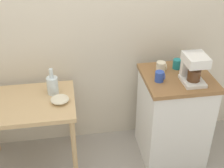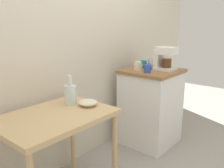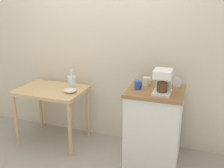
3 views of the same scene
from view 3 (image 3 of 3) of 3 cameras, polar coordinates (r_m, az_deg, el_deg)
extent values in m
plane|color=gray|center=(3.38, -4.67, -14.41)|extent=(8.00, 8.00, 0.00)
cube|color=beige|center=(3.28, -0.35, 10.81)|extent=(4.40, 0.10, 2.80)
cube|color=tan|center=(3.36, -13.59, -1.36)|extent=(0.86, 0.62, 0.04)
cylinder|color=tan|center=(3.52, -20.95, -7.72)|extent=(0.04, 0.04, 0.71)
cylinder|color=tan|center=(3.10, -9.56, -10.24)|extent=(0.04, 0.04, 0.71)
cylinder|color=tan|center=(3.90, -15.96, -4.68)|extent=(0.04, 0.04, 0.71)
cylinder|color=tan|center=(3.53, -5.39, -6.46)|extent=(0.04, 0.04, 0.71)
cube|color=white|center=(2.98, 9.47, -9.76)|extent=(0.58, 0.57, 0.86)
cube|color=olive|center=(2.80, 9.93, -1.57)|extent=(0.61, 0.60, 0.04)
cylinder|color=beige|center=(3.16, -9.45, -1.85)|extent=(0.07, 0.07, 0.01)
ellipsoid|color=beige|center=(3.15, -9.47, -1.41)|extent=(0.16, 0.16, 0.04)
cylinder|color=silver|center=(3.29, -9.12, 0.37)|extent=(0.10, 0.10, 0.16)
cylinder|color=silver|center=(3.25, -9.23, 2.46)|extent=(0.04, 0.04, 0.09)
cube|color=white|center=(2.66, 11.26, -1.93)|extent=(0.18, 0.22, 0.03)
cube|color=white|center=(2.71, 11.67, 0.94)|extent=(0.16, 0.05, 0.26)
cube|color=white|center=(2.60, 11.53, 2.32)|extent=(0.18, 0.22, 0.08)
cylinder|color=#4C2D19|center=(2.63, 11.31, -0.67)|extent=(0.11, 0.11, 0.10)
cylinder|color=beige|center=(2.90, 7.82, 0.58)|extent=(0.08, 0.08, 0.10)
torus|color=beige|center=(2.90, 8.68, 0.50)|extent=(0.01, 0.06, 0.06)
cylinder|color=#2D4CAD|center=(2.76, 5.87, -0.26)|extent=(0.08, 0.08, 0.09)
torus|color=#2D4CAD|center=(2.76, 6.68, -0.34)|extent=(0.01, 0.06, 0.06)
cylinder|color=teal|center=(2.91, 11.20, 0.42)|extent=(0.08, 0.08, 0.09)
torus|color=teal|center=(2.91, 12.00, 0.34)|extent=(0.01, 0.06, 0.06)
cube|color=#B2B5BA|center=(2.91, 14.46, -0.57)|extent=(0.08, 0.05, 0.02)
cylinder|color=#B2B5BA|center=(2.90, 14.54, 0.50)|extent=(0.11, 0.05, 0.11)
cylinder|color=black|center=(2.89, 14.54, 0.49)|extent=(0.09, 0.04, 0.09)
camera|label=1|loc=(1.48, -61.23, 27.13)|focal=48.95mm
camera|label=2|loc=(3.09, -47.40, 5.00)|focal=39.24mm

